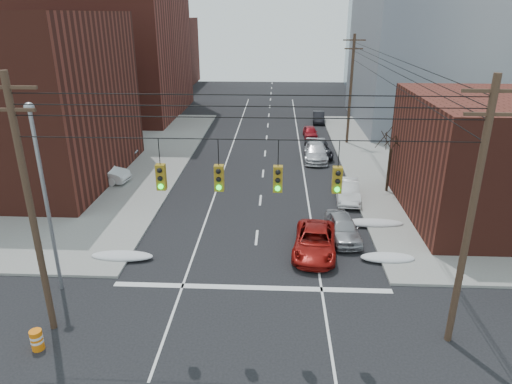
# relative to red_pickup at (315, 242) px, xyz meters

# --- Properties ---
(building_brick_far) EXTENTS (22.00, 18.00, 12.00)m
(building_brick_far) POSITION_rel_red_pickup_xyz_m (-29.42, 63.73, 5.29)
(building_brick_far) COLOR #522118
(building_brick_far) RESTS_ON ground
(building_office) EXTENTS (22.00, 20.00, 25.00)m
(building_office) POSITION_rel_red_pickup_xyz_m (18.58, 33.73, 11.79)
(building_office) COLOR gray
(building_office) RESTS_ON ground
(building_glass) EXTENTS (20.00, 18.00, 22.00)m
(building_glass) POSITION_rel_red_pickup_xyz_m (20.58, 59.73, 10.29)
(building_glass) COLOR gray
(building_glass) RESTS_ON ground
(utility_pole_left) EXTENTS (2.20, 0.28, 11.00)m
(utility_pole_left) POSITION_rel_red_pickup_xyz_m (-11.92, -7.27, 5.07)
(utility_pole_left) COLOR #473323
(utility_pole_left) RESTS_ON ground
(utility_pole_right) EXTENTS (2.20, 0.28, 11.00)m
(utility_pole_right) POSITION_rel_red_pickup_xyz_m (5.08, -7.27, 5.07)
(utility_pole_right) COLOR #473323
(utility_pole_right) RESTS_ON ground
(utility_pole_far) EXTENTS (2.20, 0.28, 11.00)m
(utility_pole_far) POSITION_rel_red_pickup_xyz_m (5.08, 23.73, 5.07)
(utility_pole_far) COLOR #473323
(utility_pole_far) RESTS_ON ground
(traffic_signals) EXTENTS (17.00, 0.42, 2.02)m
(traffic_signals) POSITION_rel_red_pickup_xyz_m (-3.32, -7.30, 6.45)
(traffic_signals) COLOR black
(traffic_signals) RESTS_ON ground
(street_light) EXTENTS (0.44, 0.44, 9.32)m
(street_light) POSITION_rel_red_pickup_xyz_m (-12.92, -4.27, 4.83)
(street_light) COLOR gray
(street_light) RESTS_ON ground
(bare_tree) EXTENTS (2.09, 2.20, 4.93)m
(bare_tree) POSITION_rel_red_pickup_xyz_m (6.16, 9.73, 1.61)
(bare_tree) COLOR black
(bare_tree) RESTS_ON ground
(snow_nw) EXTENTS (3.50, 1.08, 0.42)m
(snow_nw) POSITION_rel_red_pickup_xyz_m (-10.82, -1.27, -0.50)
(snow_nw) COLOR silver
(snow_nw) RESTS_ON ground
(snow_ne) EXTENTS (3.00, 1.08, 0.42)m
(snow_ne) POSITION_rel_red_pickup_xyz_m (3.98, -0.77, -0.50)
(snow_ne) COLOR silver
(snow_ne) RESTS_ON ground
(snow_east_far) EXTENTS (4.00, 1.08, 0.42)m
(snow_east_far) POSITION_rel_red_pickup_xyz_m (3.98, 3.73, -0.50)
(snow_east_far) COLOR silver
(snow_east_far) RESTS_ON ground
(red_pickup) EXTENTS (2.98, 5.39, 1.43)m
(red_pickup) POSITION_rel_red_pickup_xyz_m (0.00, 0.00, 0.00)
(red_pickup) COLOR maroon
(red_pickup) RESTS_ON ground
(parked_car_a) EXTENTS (2.16, 4.43, 1.46)m
(parked_car_a) POSITION_rel_red_pickup_xyz_m (1.80, 1.88, 0.01)
(parked_car_a) COLOR #A1A0A5
(parked_car_a) RESTS_ON ground
(parked_car_b) EXTENTS (1.80, 4.55, 1.47)m
(parked_car_b) POSITION_rel_red_pickup_xyz_m (2.95, 8.08, 0.02)
(parked_car_b) COLOR white
(parked_car_b) RESTS_ON ground
(parked_car_c) EXTENTS (2.60, 5.06, 1.36)m
(parked_car_c) POSITION_rel_red_pickup_xyz_m (1.72, 19.02, -0.03)
(parked_car_c) COLOR black
(parked_car_c) RESTS_ON ground
(parked_car_d) EXTENTS (2.37, 5.36, 1.53)m
(parked_car_d) POSITION_rel_red_pickup_xyz_m (1.38, 17.85, 0.05)
(parked_car_d) COLOR silver
(parked_car_d) RESTS_ON ground
(parked_car_e) EXTENTS (1.57, 3.68, 1.24)m
(parked_car_e) POSITION_rel_red_pickup_xyz_m (1.38, 26.09, -0.09)
(parked_car_e) COLOR maroon
(parked_car_e) RESTS_ON ground
(parked_car_f) EXTENTS (1.64, 4.12, 1.33)m
(parked_car_f) POSITION_rel_red_pickup_xyz_m (2.89, 33.66, -0.05)
(parked_car_f) COLOR black
(parked_car_f) RESTS_ON ground
(lot_car_a) EXTENTS (4.93, 2.37, 1.56)m
(lot_car_a) POSITION_rel_red_pickup_xyz_m (-16.44, 10.66, 0.22)
(lot_car_a) COLOR silver
(lot_car_a) RESTS_ON sidewalk_nw
(lot_car_b) EXTENTS (6.12, 3.91, 1.57)m
(lot_car_b) POSITION_rel_red_pickup_xyz_m (-18.14, 17.06, 0.22)
(lot_car_b) COLOR silver
(lot_car_b) RESTS_ON sidewalk_nw
(lot_car_c) EXTENTS (4.85, 2.81, 1.32)m
(lot_car_c) POSITION_rel_red_pickup_xyz_m (-20.41, 11.64, 0.10)
(lot_car_c) COLOR black
(lot_car_c) RESTS_ON sidewalk_nw
(lot_car_d) EXTENTS (3.91, 2.79, 1.24)m
(lot_car_d) POSITION_rel_red_pickup_xyz_m (-19.97, 17.61, 0.05)
(lot_car_d) COLOR #B3B4B8
(lot_car_d) RESTS_ON sidewalk_nw
(construction_barrel) EXTENTS (0.56, 0.56, 0.89)m
(construction_barrel) POSITION_rel_red_pickup_xyz_m (-11.92, -8.65, -0.25)
(construction_barrel) COLOR orange
(construction_barrel) RESTS_ON ground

